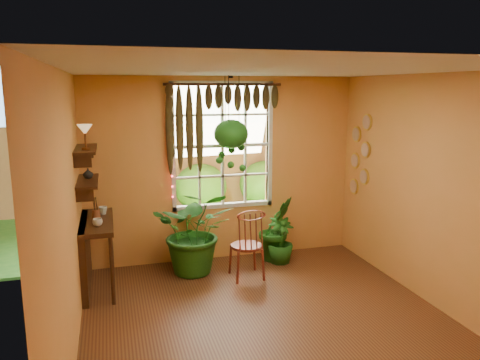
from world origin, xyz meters
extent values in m
plane|color=brown|center=(0.00, 0.00, 0.00)|extent=(4.50, 4.50, 0.00)
plane|color=silver|center=(0.00, 0.00, 2.70)|extent=(4.50, 4.50, 0.00)
plane|color=#E1924C|center=(0.00, 2.25, 1.35)|extent=(4.00, 0.00, 4.00)
plane|color=#E1924C|center=(-2.00, 0.00, 1.35)|extent=(0.00, 4.50, 4.50)
plane|color=#E1924C|center=(2.00, 0.00, 1.35)|extent=(0.00, 4.50, 4.50)
cube|color=silver|center=(0.00, 2.28, 1.70)|extent=(1.52, 0.10, 1.86)
cube|color=white|center=(0.00, 2.31, 1.70)|extent=(1.38, 0.01, 1.78)
cylinder|color=#381C0F|center=(0.00, 2.17, 2.58)|extent=(1.70, 0.04, 0.04)
cube|color=#381C0F|center=(-1.80, 1.60, 0.87)|extent=(0.40, 1.20, 0.06)
cube|color=#381C0F|center=(-1.96, 1.60, 0.45)|extent=(0.08, 1.18, 0.90)
cylinder|color=#381C0F|center=(-1.64, 1.05, 0.43)|extent=(0.05, 0.05, 0.86)
cylinder|color=#381C0F|center=(-1.64, 2.15, 0.43)|extent=(0.05, 0.05, 0.86)
cube|color=#381C0F|center=(-1.88, 1.60, 1.40)|extent=(0.25, 0.90, 0.04)
cube|color=#381C0F|center=(-1.88, 1.60, 1.80)|extent=(0.25, 0.90, 0.04)
cube|color=#1F5A19|center=(0.00, 7.25, -0.02)|extent=(14.00, 10.00, 0.04)
cube|color=#9A7049|center=(0.00, 5.45, 0.90)|extent=(12.00, 0.10, 1.80)
plane|color=#92C5F5|center=(0.00, 9.05, 1.55)|extent=(12.00, 0.00, 12.00)
cylinder|color=maroon|center=(0.11, 1.41, 0.44)|extent=(0.43, 0.43, 0.04)
torus|color=maroon|center=(0.12, 1.23, 0.92)|extent=(0.40, 0.05, 0.40)
imported|color=#144C14|center=(-0.51, 1.76, 0.60)|extent=(1.31, 1.21, 1.20)
imported|color=#144C14|center=(0.73, 1.93, 0.48)|extent=(0.63, 0.56, 0.96)
imported|color=#144C14|center=(0.74, 1.80, 0.35)|extent=(0.48, 0.48, 0.69)
ellipsoid|color=black|center=(0.06, 2.02, 1.82)|extent=(0.29, 0.29, 0.17)
ellipsoid|color=#144C14|center=(0.06, 2.02, 1.89)|extent=(0.49, 0.49, 0.41)
imported|color=silver|center=(-1.78, 1.32, 0.95)|extent=(0.15, 0.15, 0.09)
imported|color=beige|center=(-1.72, 1.86, 0.95)|extent=(0.12, 0.12, 0.10)
cylinder|color=brown|center=(-1.80, 1.65, 0.96)|extent=(0.10, 0.10, 0.12)
imported|color=#B2AD99|center=(-1.87, 1.71, 1.48)|extent=(0.15, 0.15, 0.13)
cylinder|color=brown|center=(-1.86, 1.38, 1.83)|extent=(0.10, 0.10, 0.03)
cylinder|color=brown|center=(-1.86, 1.38, 1.93)|extent=(0.02, 0.02, 0.18)
cone|color=slate|center=(-1.86, 1.38, 2.06)|extent=(0.18, 0.18, 0.12)
camera|label=1|loc=(-1.60, -4.34, 2.53)|focal=35.00mm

